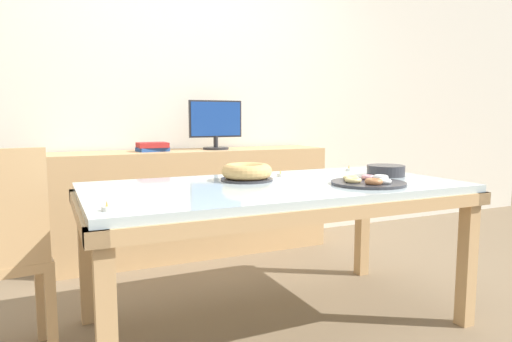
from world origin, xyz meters
TOP-DOWN VIEW (x-y plane):
  - ground_plane at (0.00, 0.00)m, footprint 12.00×12.00m
  - wall_back at (0.00, 1.65)m, footprint 8.00×0.10m
  - dining_table at (0.00, 0.00)m, footprint 1.87×0.97m
  - sideboard at (0.00, 1.35)m, footprint 2.07×0.44m
  - computer_monitor at (0.17, 1.35)m, footprint 0.42×0.20m
  - book_stack at (-0.32, 1.35)m, footprint 0.23×0.18m
  - cake_chocolate_round at (-0.09, 0.16)m, footprint 0.27×0.27m
  - pastry_platter at (0.40, -0.22)m, footprint 0.36×0.36m
  - plate_stack at (0.71, 0.01)m, footprint 0.21×0.21m
  - tealight_centre at (0.15, 0.24)m, footprint 0.04×0.04m
  - tealight_right_edge at (-0.84, -0.34)m, footprint 0.04×0.04m
  - tealight_near_cakes at (0.66, 0.30)m, footprint 0.04×0.04m

SIDE VIEW (x-z plane):
  - ground_plane at x=0.00m, z-range 0.00..0.00m
  - sideboard at x=0.00m, z-range 0.00..0.81m
  - dining_table at x=0.00m, z-range 0.28..1.01m
  - tealight_centre at x=0.15m, z-range 0.72..0.75m
  - tealight_right_edge at x=-0.84m, z-range 0.72..0.75m
  - tealight_near_cakes at x=0.66m, z-range 0.72..0.75m
  - pastry_platter at x=0.40m, z-range 0.72..0.76m
  - plate_stack at x=0.71m, z-range 0.73..0.79m
  - cake_chocolate_round at x=-0.09m, z-range 0.73..0.81m
  - book_stack at x=-0.32m, z-range 0.81..0.87m
  - computer_monitor at x=0.17m, z-range 0.81..1.18m
  - wall_back at x=0.00m, z-range 0.00..2.60m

